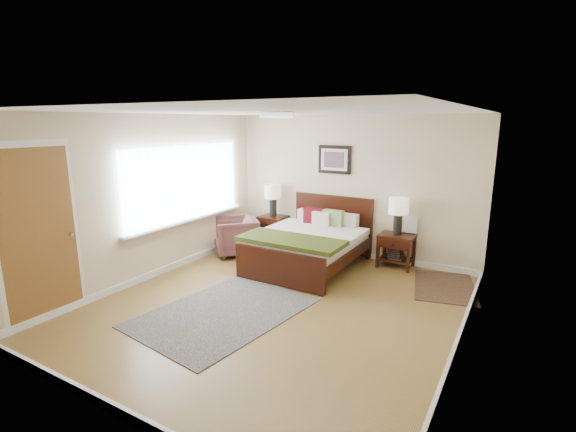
% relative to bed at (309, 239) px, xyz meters
% --- Properties ---
extents(floor, '(5.00, 5.00, 0.00)m').
position_rel_bed_xyz_m(floor, '(0.32, -1.53, -0.49)').
color(floor, olive).
rests_on(floor, ground).
extents(back_wall, '(4.50, 0.04, 2.50)m').
position_rel_bed_xyz_m(back_wall, '(0.32, 0.97, 0.76)').
color(back_wall, beige).
rests_on(back_wall, ground).
extents(front_wall, '(4.50, 0.04, 2.50)m').
position_rel_bed_xyz_m(front_wall, '(0.32, -4.03, 0.76)').
color(front_wall, beige).
rests_on(front_wall, ground).
extents(left_wall, '(0.04, 5.00, 2.50)m').
position_rel_bed_xyz_m(left_wall, '(-1.93, -1.53, 0.76)').
color(left_wall, beige).
rests_on(left_wall, ground).
extents(right_wall, '(0.04, 5.00, 2.50)m').
position_rel_bed_xyz_m(right_wall, '(2.57, -1.53, 0.76)').
color(right_wall, beige).
rests_on(right_wall, ground).
extents(ceiling, '(4.50, 5.00, 0.02)m').
position_rel_bed_xyz_m(ceiling, '(0.32, -1.53, 2.01)').
color(ceiling, white).
rests_on(ceiling, back_wall).
extents(window, '(0.11, 2.72, 1.32)m').
position_rel_bed_xyz_m(window, '(-1.87, -0.83, 0.89)').
color(window, silver).
rests_on(window, left_wall).
extents(door, '(0.06, 1.00, 2.18)m').
position_rel_bed_xyz_m(door, '(-1.91, -3.28, 0.58)').
color(door, silver).
rests_on(door, ground).
extents(ceil_fixture, '(0.44, 0.44, 0.08)m').
position_rel_bed_xyz_m(ceil_fixture, '(0.32, -1.53, 1.98)').
color(ceil_fixture, white).
rests_on(ceil_fixture, ceiling).
extents(bed, '(1.63, 1.96, 1.06)m').
position_rel_bed_xyz_m(bed, '(0.00, 0.00, 0.00)').
color(bed, '#331407').
rests_on(bed, ground).
extents(wall_art, '(0.62, 0.05, 0.50)m').
position_rel_bed_xyz_m(wall_art, '(0.00, 0.93, 1.23)').
color(wall_art, black).
rests_on(wall_art, back_wall).
extents(nightstand_left, '(0.50, 0.45, 0.60)m').
position_rel_bed_xyz_m(nightstand_left, '(-1.17, 0.71, -0.02)').
color(nightstand_left, '#331407').
rests_on(nightstand_left, ground).
extents(nightstand_right, '(0.56, 0.42, 0.56)m').
position_rel_bed_xyz_m(nightstand_right, '(1.25, 0.72, -0.14)').
color(nightstand_right, '#331407').
rests_on(nightstand_right, ground).
extents(lamp_left, '(0.32, 0.32, 0.61)m').
position_rel_bed_xyz_m(lamp_left, '(-1.17, 0.74, 0.53)').
color(lamp_left, black).
rests_on(lamp_left, nightstand_left).
extents(lamp_right, '(0.32, 0.32, 0.61)m').
position_rel_bed_xyz_m(lamp_right, '(1.25, 0.74, 0.49)').
color(lamp_right, black).
rests_on(lamp_right, nightstand_right).
extents(armchair, '(1.05, 1.05, 0.68)m').
position_rel_bed_xyz_m(armchair, '(-1.48, -0.06, -0.15)').
color(armchair, brown).
rests_on(armchair, ground).
extents(rug_persian, '(1.80, 2.34, 0.01)m').
position_rel_bed_xyz_m(rug_persian, '(-0.15, -2.07, -0.48)').
color(rug_persian, '#0D1841').
rests_on(rug_persian, ground).
extents(rug_navy, '(1.10, 1.41, 0.01)m').
position_rel_bed_xyz_m(rug_navy, '(2.12, 0.24, -0.48)').
color(rug_navy, black).
rests_on(rug_navy, ground).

